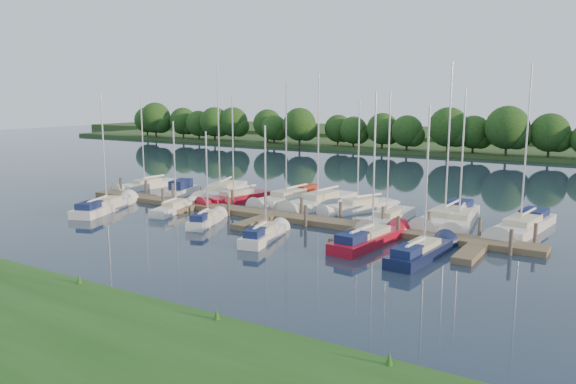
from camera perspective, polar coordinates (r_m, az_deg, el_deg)
The scene contains 23 objects.
ground at distance 38.42m, azimuth -7.92°, elevation -4.79°, with size 260.00×260.00×0.00m, color #1A2635.
dock at distance 44.08m, azimuth -1.87°, elevation -2.55°, with size 40.00×6.00×0.40m.
mooring_pilings at distance 44.92m, azimuth -1.07°, elevation -1.79°, with size 38.24×2.84×2.00m.
far_shore at distance 106.68m, azimuth 18.72°, elevation 4.26°, with size 180.00×30.00×0.60m, color #243C17.
distant_hill at distance 131.06m, azimuth 21.24°, elevation 5.22°, with size 220.00×40.00×1.40m, color #3A5726.
treeline at distance 93.15m, azimuth 18.26°, elevation 5.95°, with size 145.62×10.08×8.22m.
sailboat_n_0 at distance 60.68m, azimuth -14.21°, elevation 0.62°, with size 2.39×7.70×9.70m.
motorboat at distance 55.52m, azimuth -10.91°, elevation 0.03°, with size 2.84×5.73×1.91m.
sailboat_n_2 at distance 54.98m, azimuth -6.85°, elevation -0.06°, with size 5.14×10.20×12.90m.
sailboat_n_3 at distance 51.13m, azimuth -5.29°, elevation -0.77°, with size 3.24×7.78×9.99m.
sailboat_n_4 at distance 50.85m, azimuth 0.15°, elevation -0.72°, with size 3.02×8.87×11.26m.
sailboat_n_5 at distance 49.41m, azimuth 3.24°, elevation -1.11°, with size 3.06×9.37×11.88m.
sailboat_n_6 at distance 47.59m, azimuth 7.30°, elevation -1.61°, with size 4.37×7.30×9.66m.
sailboat_n_7 at distance 43.44m, azimuth 10.10°, elevation -2.78°, with size 2.10×8.10×10.32m.
sailboat_n_8 at distance 44.84m, azimuth 15.83°, elevation -2.55°, with size 2.78×9.97×12.52m.
sailboat_n_9 at distance 43.98m, azimuth 17.01°, elevation -2.91°, with size 2.82×8.28×10.44m.
sailboat_n_10 at distance 43.49m, azimuth 22.70°, elevation -3.32°, with size 3.37×9.78×12.18m.
sailboat_s_0 at distance 49.76m, azimuth -18.16°, elevation -1.48°, with size 4.12×8.16×10.39m.
sailboat_s_1 at distance 47.73m, azimuth -11.44°, elevation -1.69°, with size 2.54×6.10×7.88m.
sailboat_s_2 at distance 42.82m, azimuth -8.30°, elevation -2.85°, with size 2.79×5.55×7.31m.
sailboat_s_3 at distance 37.82m, azimuth -2.48°, elevation -4.44°, with size 2.53×6.19×8.03m.
sailboat_s_4 at distance 36.99m, azimuth 8.24°, elevation -4.85°, with size 2.61×8.09×10.27m.
sailboat_s_5 at distance 34.63m, azimuth 13.36°, elevation -6.05°, with size 2.29×7.39×9.39m.
Camera 1 is at (23.84, -28.56, 9.60)m, focal length 35.00 mm.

